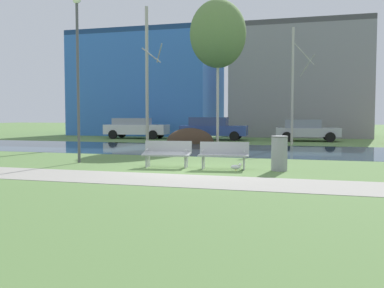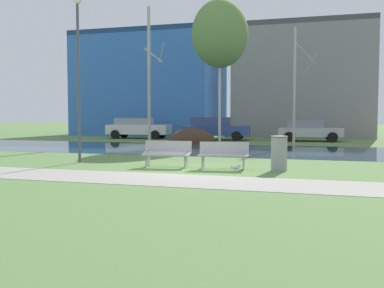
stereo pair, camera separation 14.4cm
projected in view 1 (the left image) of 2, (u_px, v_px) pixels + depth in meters
ground_plane at (245, 148)px, 23.97m from camera, size 120.00×120.00×0.00m
paved_path_strip at (166, 180)px, 12.30m from camera, size 60.00×2.29×0.01m
river_band at (240, 150)px, 22.49m from camera, size 80.00×7.86×0.01m
soil_mound at (190, 142)px, 28.63m from camera, size 3.00×2.66×1.82m
bench_left at (167, 153)px, 15.23m from camera, size 1.65×0.74×0.87m
bench_right at (224, 155)px, 14.68m from camera, size 1.65×0.74×0.87m
trash_bin at (279, 153)px, 14.26m from camera, size 0.53×0.53×1.09m
seagull at (236, 167)px, 14.23m from camera, size 0.39×0.15×0.24m
streetlamp at (78, 53)px, 16.43m from camera, size 0.32×0.32×6.03m
birch_far_left at (147, 73)px, 29.98m from camera, size 1.23×2.11×8.77m
birch_left at (218, 34)px, 28.20m from camera, size 3.48×3.48×8.81m
birch_center_left at (293, 85)px, 26.30m from camera, size 1.30×2.39×6.73m
parked_van_nearest_white at (136, 128)px, 33.27m from camera, size 4.66×2.33×1.48m
parked_sedan_second_blue at (213, 128)px, 31.46m from camera, size 4.69×2.40×1.56m
parked_hatch_third_silver at (306, 130)px, 29.97m from camera, size 4.23×2.41×1.42m
building_blue_store at (148, 85)px, 39.91m from camera, size 11.94×7.36×8.71m
building_grey_warehouse at (302, 82)px, 37.16m from camera, size 10.61×7.34×8.84m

